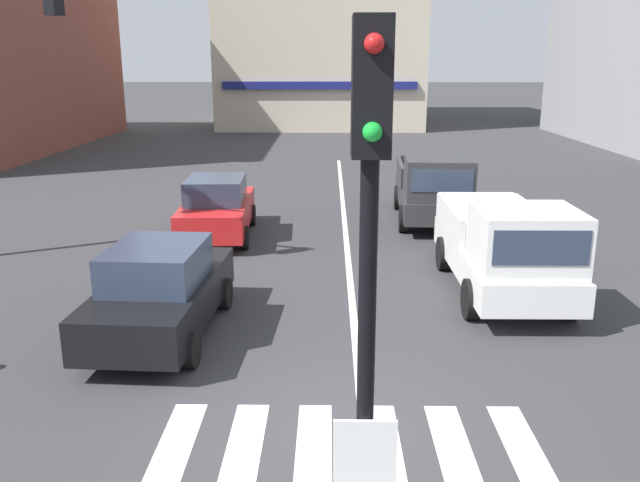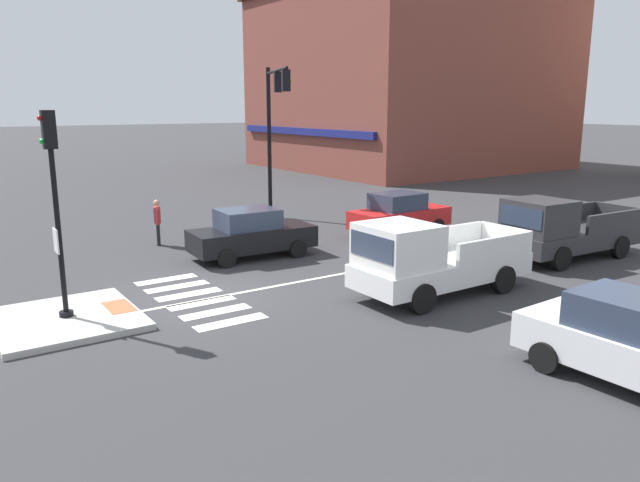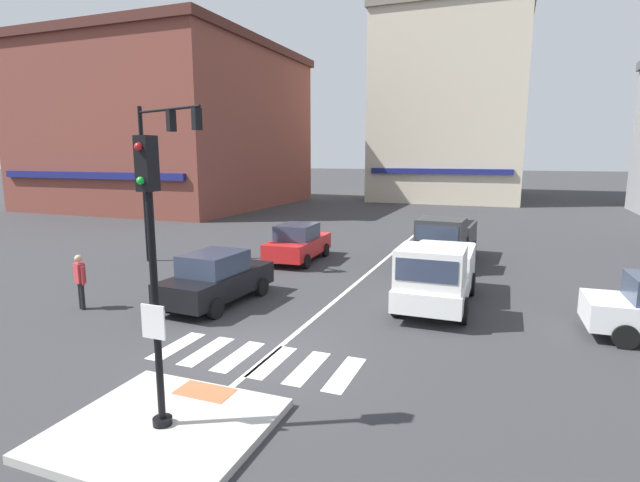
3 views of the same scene
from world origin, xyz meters
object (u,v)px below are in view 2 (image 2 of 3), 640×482
at_px(car_black_westbound_near, 251,234).
at_px(car_white_cross_right, 635,342).
at_px(pickup_truck_white_eastbound_mid, 430,261).
at_px(pickup_truck_charcoal_eastbound_far, 561,230).
at_px(signal_pole, 55,196).
at_px(traffic_light_mast, 274,116).
at_px(pedestrian_at_curb_left, 157,219).
at_px(car_red_westbound_far, 399,214).

distance_m(car_black_westbound_near, car_white_cross_right, 12.39).
xyz_separation_m(car_white_cross_right, pickup_truck_white_eastbound_mid, (-5.90, 0.62, 0.17)).
relative_size(pickup_truck_white_eastbound_mid, pickup_truck_charcoal_eastbound_far, 0.98).
distance_m(signal_pole, traffic_light_mast, 13.29).
bearing_deg(signal_pole, pedestrian_at_curb_left, 145.39).
height_order(car_black_westbound_near, pickup_truck_white_eastbound_mid, pickup_truck_white_eastbound_mid).
bearing_deg(car_black_westbound_near, pickup_truck_charcoal_eastbound_far, 54.27).
height_order(traffic_light_mast, car_white_cross_right, traffic_light_mast).
distance_m(signal_pole, pedestrian_at_curb_left, 8.29).
xyz_separation_m(car_red_westbound_far, pickup_truck_charcoal_eastbound_far, (6.06, 1.65, 0.17)).
relative_size(traffic_light_mast, car_red_westbound_far, 1.58).
xyz_separation_m(signal_pole, pedestrian_at_curb_left, (-6.62, 4.57, -2.01)).
bearing_deg(car_white_cross_right, pedestrian_at_curb_left, -168.38).
relative_size(car_red_westbound_far, pickup_truck_charcoal_eastbound_far, 0.80).
distance_m(traffic_light_mast, pickup_truck_white_eastbound_mid, 12.15).
relative_size(traffic_light_mast, pickup_truck_white_eastbound_mid, 1.29).
bearing_deg(car_white_cross_right, pickup_truck_charcoal_eastbound_far, 132.47).
relative_size(car_black_westbound_near, pickup_truck_white_eastbound_mid, 0.82).
xyz_separation_m(signal_pole, pickup_truck_charcoal_eastbound_far, (2.79, 14.80, -2.02)).
height_order(traffic_light_mast, pickup_truck_charcoal_eastbound_far, traffic_light_mast).
bearing_deg(car_white_cross_right, pickup_truck_white_eastbound_mid, 173.97).
xyz_separation_m(car_white_cross_right, pedestrian_at_curb_left, (-15.80, -3.25, 0.17)).
height_order(traffic_light_mast, pedestrian_at_curb_left, traffic_light_mast).
xyz_separation_m(traffic_light_mast, pedestrian_at_curb_left, (1.56, -5.79, -3.55)).
distance_m(traffic_light_mast, pedestrian_at_curb_left, 6.96).
xyz_separation_m(car_white_cross_right, car_red_westbound_far, (-12.45, 5.32, 0.00)).
bearing_deg(car_red_westbound_far, signal_pole, -76.03).
bearing_deg(pickup_truck_white_eastbound_mid, traffic_light_mast, 170.52).
xyz_separation_m(signal_pole, traffic_light_mast, (-8.18, 10.36, 1.54)).
relative_size(signal_pole, pedestrian_at_curb_left, 2.83).
bearing_deg(car_white_cross_right, traffic_light_mast, 171.68).
bearing_deg(pickup_truck_charcoal_eastbound_far, car_red_westbound_far, -164.76).
bearing_deg(signal_pole, pickup_truck_charcoal_eastbound_far, 79.30).
bearing_deg(pedestrian_at_curb_left, pickup_truck_white_eastbound_mid, 21.36).
distance_m(car_white_cross_right, pickup_truck_white_eastbound_mid, 5.93).
bearing_deg(signal_pole, car_red_westbound_far, 103.97).
relative_size(signal_pole, pickup_truck_white_eastbound_mid, 0.93).
distance_m(car_black_westbound_near, pedestrian_at_curb_left, 4.00).
bearing_deg(signal_pole, traffic_light_mast, 128.29).
bearing_deg(car_black_westbound_near, car_white_cross_right, 5.94).
distance_m(signal_pole, car_red_westbound_far, 13.72).
xyz_separation_m(car_black_westbound_near, pedestrian_at_curb_left, (-3.48, -1.97, 0.17)).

